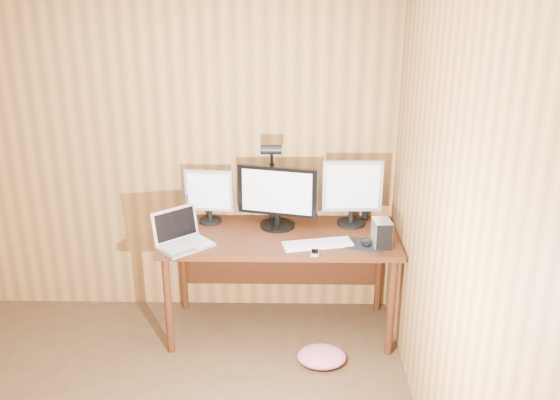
{
  "coord_description": "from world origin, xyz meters",
  "views": [
    {
      "loc": [
        0.99,
        -2.1,
        2.37
      ],
      "look_at": [
        0.93,
        1.58,
        1.02
      ],
      "focal_mm": 38.0,
      "sensor_mm": 36.0,
      "label": 1
    }
  ],
  "objects_px": {
    "phone": "(315,252)",
    "laptop": "(181,237)",
    "keyboard": "(318,244)",
    "mouse": "(366,242)",
    "monitor_right": "(352,191)",
    "desk": "(280,246)",
    "desk_lamp": "(272,170)",
    "monitor_center": "(277,196)",
    "speaker": "(365,211)",
    "monitor_left": "(209,195)",
    "hard_drive": "(382,233)"
  },
  "relations": [
    {
      "from": "mouse",
      "to": "hard_drive",
      "type": "relative_size",
      "value": 0.63
    },
    {
      "from": "monitor_right",
      "to": "phone",
      "type": "bearing_deg",
      "value": -120.8
    },
    {
      "from": "hard_drive",
      "to": "monitor_center",
      "type": "bearing_deg",
      "value": 150.64
    },
    {
      "from": "keyboard",
      "to": "desk_lamp",
      "type": "height_order",
      "value": "desk_lamp"
    },
    {
      "from": "monitor_right",
      "to": "laptop",
      "type": "relative_size",
      "value": 1.13
    },
    {
      "from": "hard_drive",
      "to": "phone",
      "type": "relative_size",
      "value": 1.56
    },
    {
      "from": "monitor_right",
      "to": "speaker",
      "type": "height_order",
      "value": "monitor_right"
    },
    {
      "from": "desk",
      "to": "phone",
      "type": "height_order",
      "value": "phone"
    },
    {
      "from": "mouse",
      "to": "phone",
      "type": "bearing_deg",
      "value": -137.29
    },
    {
      "from": "phone",
      "to": "hard_drive",
      "type": "bearing_deg",
      "value": 20.58
    },
    {
      "from": "monitor_center",
      "to": "laptop",
      "type": "height_order",
      "value": "monitor_center"
    },
    {
      "from": "monitor_left",
      "to": "keyboard",
      "type": "distance_m",
      "value": 0.87
    },
    {
      "from": "desk",
      "to": "keyboard",
      "type": "bearing_deg",
      "value": -44.89
    },
    {
      "from": "monitor_right",
      "to": "desk",
      "type": "bearing_deg",
      "value": -168.33
    },
    {
      "from": "monitor_left",
      "to": "monitor_right",
      "type": "distance_m",
      "value": 1.01
    },
    {
      "from": "monitor_center",
      "to": "desk_lamp",
      "type": "distance_m",
      "value": 0.19
    },
    {
      "from": "desk",
      "to": "monitor_left",
      "type": "relative_size",
      "value": 4.11
    },
    {
      "from": "mouse",
      "to": "speaker",
      "type": "bearing_deg",
      "value": 106.31
    },
    {
      "from": "monitor_center",
      "to": "speaker",
      "type": "xyz_separation_m",
      "value": [
        0.64,
        0.16,
        -0.17
      ]
    },
    {
      "from": "desk",
      "to": "monitor_left",
      "type": "xyz_separation_m",
      "value": [
        -0.51,
        0.14,
        0.33
      ]
    },
    {
      "from": "phone",
      "to": "speaker",
      "type": "xyz_separation_m",
      "value": [
        0.39,
        0.59,
        0.05
      ]
    },
    {
      "from": "monitor_center",
      "to": "desk_lamp",
      "type": "height_order",
      "value": "desk_lamp"
    },
    {
      "from": "monitor_right",
      "to": "mouse",
      "type": "height_order",
      "value": "monitor_right"
    },
    {
      "from": "hard_drive",
      "to": "laptop",
      "type": "bearing_deg",
      "value": 175.33
    },
    {
      "from": "phone",
      "to": "laptop",
      "type": "bearing_deg",
      "value": 176.9
    },
    {
      "from": "keyboard",
      "to": "phone",
      "type": "distance_m",
      "value": 0.12
    },
    {
      "from": "phone",
      "to": "mouse",
      "type": "bearing_deg",
      "value": 25.06
    },
    {
      "from": "hard_drive",
      "to": "phone",
      "type": "distance_m",
      "value": 0.46
    },
    {
      "from": "monitor_right",
      "to": "mouse",
      "type": "distance_m",
      "value": 0.43
    },
    {
      "from": "laptop",
      "to": "mouse",
      "type": "relative_size",
      "value": 3.77
    },
    {
      "from": "desk",
      "to": "hard_drive",
      "type": "xyz_separation_m",
      "value": [
        0.67,
        -0.24,
        0.21
      ]
    },
    {
      "from": "keyboard",
      "to": "desk",
      "type": "bearing_deg",
      "value": 122.3
    },
    {
      "from": "desk_lamp",
      "to": "desk",
      "type": "bearing_deg",
      "value": -49.79
    },
    {
      "from": "desk",
      "to": "monitor_center",
      "type": "bearing_deg",
      "value": 108.41
    },
    {
      "from": "desk",
      "to": "keyboard",
      "type": "xyz_separation_m",
      "value": [
        0.25,
        -0.25,
        0.13
      ]
    },
    {
      "from": "laptop",
      "to": "speaker",
      "type": "xyz_separation_m",
      "value": [
        1.26,
        0.48,
        0.0
      ]
    },
    {
      "from": "monitor_center",
      "to": "monitor_right",
      "type": "bearing_deg",
      "value": 19.38
    },
    {
      "from": "monitor_center",
      "to": "mouse",
      "type": "distance_m",
      "value": 0.7
    },
    {
      "from": "speaker",
      "to": "keyboard",
      "type": "bearing_deg",
      "value": -127.76
    },
    {
      "from": "keyboard",
      "to": "mouse",
      "type": "bearing_deg",
      "value": -11.27
    },
    {
      "from": "hard_drive",
      "to": "speaker",
      "type": "xyz_separation_m",
      "value": [
        -0.05,
        0.46,
        -0.03
      ]
    },
    {
      "from": "monitor_center",
      "to": "monitor_left",
      "type": "height_order",
      "value": "monitor_center"
    },
    {
      "from": "monitor_left",
      "to": "speaker",
      "type": "xyz_separation_m",
      "value": [
        1.12,
        0.08,
        -0.15
      ]
    },
    {
      "from": "desk",
      "to": "monitor_right",
      "type": "bearing_deg",
      "value": 13.03
    },
    {
      "from": "laptop",
      "to": "hard_drive",
      "type": "height_order",
      "value": "laptop"
    },
    {
      "from": "monitor_right",
      "to": "keyboard",
      "type": "height_order",
      "value": "monitor_right"
    },
    {
      "from": "monitor_left",
      "to": "keyboard",
      "type": "xyz_separation_m",
      "value": [
        0.76,
        -0.39,
        -0.2
      ]
    },
    {
      "from": "laptop",
      "to": "phone",
      "type": "distance_m",
      "value": 0.88
    },
    {
      "from": "monitor_center",
      "to": "monitor_right",
      "type": "xyz_separation_m",
      "value": [
        0.52,
        0.05,
        0.03
      ]
    },
    {
      "from": "keyboard",
      "to": "phone",
      "type": "bearing_deg",
      "value": -113.22
    }
  ]
}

